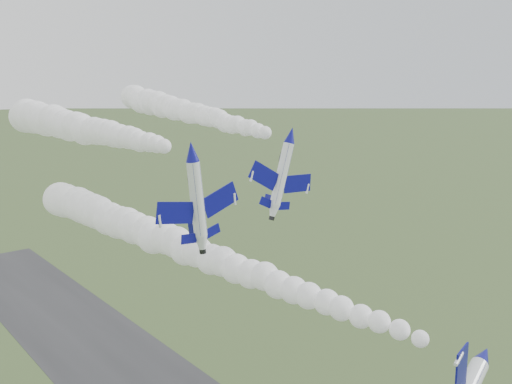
% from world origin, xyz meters
% --- Properties ---
extents(jet_lead, '(5.31, 14.19, 11.37)m').
position_xyz_m(jet_lead, '(4.42, -3.50, 30.22)').
color(jet_lead, white).
extents(smoke_trail_jet_lead, '(22.92, 71.18, 5.87)m').
position_xyz_m(smoke_trail_jet_lead, '(-3.24, 35.13, 32.73)').
color(smoke_trail_jet_lead, white).
extents(jet_pair_left, '(11.03, 13.34, 3.35)m').
position_xyz_m(jet_pair_left, '(-9.36, 25.21, 47.91)').
color(jet_pair_left, white).
extents(smoke_trail_jet_pair_left, '(6.74, 55.71, 5.96)m').
position_xyz_m(smoke_trail_jet_pair_left, '(-9.90, 55.99, 48.46)').
color(smoke_trail_jet_pair_left, white).
extents(jet_pair_right, '(9.92, 12.34, 3.84)m').
position_xyz_m(jet_pair_right, '(6.09, 25.71, 48.70)').
color(jet_pair_right, white).
extents(smoke_trail_jet_pair_right, '(7.50, 52.80, 4.82)m').
position_xyz_m(smoke_trail_jet_pair_right, '(8.66, 54.99, 50.23)').
color(smoke_trail_jet_pair_right, white).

